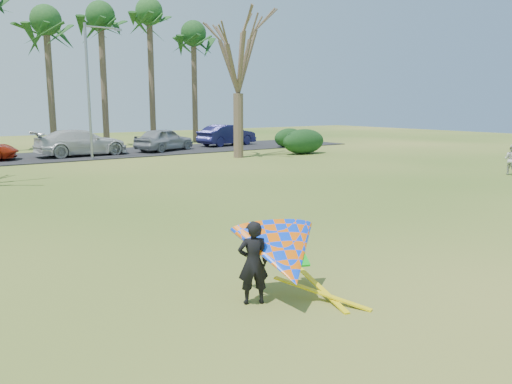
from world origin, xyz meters
TOP-DOWN VIEW (x-y plane):
  - ground at (0.00, 0.00)m, footprint 100.00×100.00m
  - parking_strip at (0.00, 25.00)m, footprint 46.00×7.00m
  - palm_6 at (2.00, 31.00)m, footprint 4.84×4.84m
  - palm_7 at (6.00, 31.00)m, footprint 4.84×4.84m
  - palm_8 at (10.00, 31.00)m, footprint 4.84×4.84m
  - palm_9 at (14.00, 31.00)m, footprint 4.84×4.84m
  - bare_tree_right at (10.00, 18.00)m, footprint 6.27×6.27m
  - streetlight at (2.16, 22.00)m, footprint 2.28×0.18m
  - hedge_near at (14.85, 17.34)m, footprint 3.36×1.52m
  - hedge_far at (17.23, 21.84)m, footprint 2.68×1.26m
  - car_3 at (2.08, 24.28)m, footprint 5.87×2.61m
  - car_4 at (7.89, 24.40)m, footprint 5.07×3.59m
  - car_5 at (13.99, 25.71)m, footprint 5.29×2.77m
  - pedestrian_a at (16.29, 3.89)m, footprint 0.58×0.72m
  - kite_flyer at (-2.31, -1.99)m, footprint 2.13×2.39m

SIDE VIEW (x-z plane):
  - ground at x=0.00m, z-range 0.00..0.00m
  - parking_strip at x=0.00m, z-range 0.00..0.06m
  - pedestrian_a at x=16.29m, z-range 0.00..1.45m
  - hedge_far at x=17.23m, z-range 0.00..1.49m
  - kite_flyer at x=-2.31m, z-range -0.17..1.85m
  - hedge_near at x=14.85m, z-range 0.00..1.68m
  - car_4 at x=7.89m, z-range 0.06..1.66m
  - car_5 at x=13.99m, z-range 0.06..1.72m
  - car_3 at x=2.08m, z-range 0.06..1.73m
  - streetlight at x=2.16m, z-range 0.46..8.46m
  - bare_tree_right at x=10.00m, z-range 1.96..11.17m
  - palm_6 at x=2.00m, z-range 3.75..14.59m
  - palm_9 at x=14.00m, z-range 3.75..14.59m
  - palm_7 at x=6.00m, z-range 4.08..15.62m
  - palm_8 at x=10.00m, z-range 4.40..16.64m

